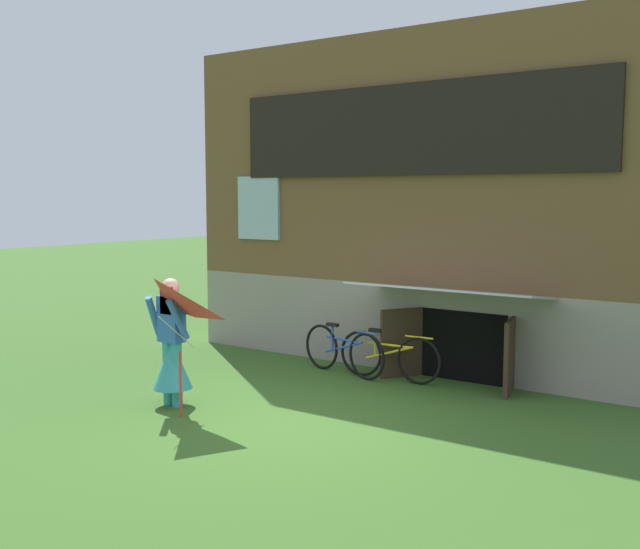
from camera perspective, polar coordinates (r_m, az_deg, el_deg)
The scene contains 6 objects.
ground_plane at distance 9.29m, azimuth -2.18°, elevation -11.13°, with size 60.00×60.00×0.00m, color #386023.
log_house at distance 13.61m, azimuth 11.66°, elevation 5.50°, with size 8.43×5.98×5.28m.
person at distance 9.91m, azimuth -11.36°, elevation -5.90°, with size 0.61×0.53×1.69m.
kite at distance 9.22m, azimuth -12.64°, elevation -2.85°, with size 1.02×1.02×1.64m.
bicycle_yellow at distance 11.15m, azimuth 5.35°, elevation -6.27°, with size 1.67×0.13×0.76m.
bicycle_blue at distance 11.46m, azimuth 1.81°, elevation -5.88°, with size 1.67×0.39×0.77m.
Camera 1 is at (5.33, -7.10, 2.75)m, focal length 41.49 mm.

